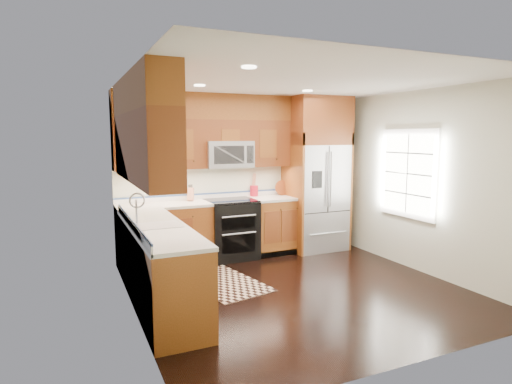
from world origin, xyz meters
name	(u,v)px	position (x,y,z in m)	size (l,w,h in m)	color
ground	(296,289)	(0.00, 0.00, 0.00)	(4.00, 4.00, 0.00)	black
wall_back	(238,175)	(0.00, 2.00, 1.30)	(4.00, 0.02, 2.60)	beige
wall_left	(132,198)	(-2.00, 0.00, 1.30)	(0.02, 4.00, 2.60)	beige
wall_right	(419,182)	(2.00, 0.00, 1.30)	(0.02, 4.00, 2.60)	beige
window	(408,174)	(1.98, 0.20, 1.40)	(0.04, 1.10, 1.30)	white
base_cabinets	(184,248)	(-1.23, 0.90, 0.45)	(2.85, 3.00, 0.90)	#92491C
countertop	(191,212)	(-1.09, 1.01, 0.92)	(2.86, 3.01, 0.04)	silver
upper_cabinets	(183,130)	(-1.15, 1.09, 2.02)	(2.85, 3.00, 1.15)	brown
range	(231,229)	(-0.25, 1.67, 0.47)	(0.76, 0.67, 0.95)	black
microwave	(228,154)	(-0.25, 1.80, 1.66)	(0.76, 0.40, 0.42)	#B2B2B7
refrigerator	(316,174)	(1.30, 1.63, 1.30)	(0.98, 0.75, 2.60)	#B2B2B7
sink_faucet	(154,221)	(-1.73, 0.23, 0.99)	(0.54, 0.44, 0.37)	#B2B2B7
rug	(224,282)	(-0.77, 0.60, 0.01)	(0.79, 1.32, 0.01)	black
knife_block	(191,194)	(-0.85, 1.88, 1.04)	(0.14, 0.15, 0.26)	tan
utensil_crock	(254,188)	(0.27, 1.94, 1.07)	(0.14, 0.14, 0.38)	maroon
cutting_board	(282,195)	(0.75, 1.84, 0.95)	(0.26, 0.26, 0.02)	brown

